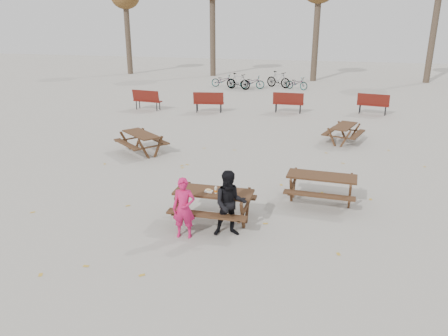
% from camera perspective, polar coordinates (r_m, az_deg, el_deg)
% --- Properties ---
extents(ground, '(80.00, 80.00, 0.00)m').
position_cam_1_polar(ground, '(10.37, -1.34, -7.00)').
color(ground, gray).
rests_on(ground, ground).
extents(main_picnic_table, '(1.80, 1.45, 0.78)m').
position_cam_1_polar(main_picnic_table, '(10.13, -1.37, -4.03)').
color(main_picnic_table, '#342212').
rests_on(main_picnic_table, ground).
extents(food_tray, '(0.18, 0.11, 0.03)m').
position_cam_1_polar(food_tray, '(10.00, -2.02, -3.07)').
color(food_tray, white).
rests_on(food_tray, main_picnic_table).
extents(bread_roll, '(0.14, 0.06, 0.05)m').
position_cam_1_polar(bread_roll, '(9.98, -2.02, -2.84)').
color(bread_roll, tan).
rests_on(bread_roll, food_tray).
extents(soda_bottle, '(0.07, 0.07, 0.17)m').
position_cam_1_polar(soda_bottle, '(9.91, -1.08, -2.94)').
color(soda_bottle, silver).
rests_on(soda_bottle, main_picnic_table).
extents(child, '(0.54, 0.40, 1.36)m').
position_cam_1_polar(child, '(9.46, -5.27, -5.24)').
color(child, '#C31854').
rests_on(child, ground).
extents(adult, '(0.86, 0.76, 1.49)m').
position_cam_1_polar(adult, '(9.47, 0.78, -4.69)').
color(adult, black).
rests_on(adult, ground).
extents(picnic_table_east, '(1.81, 1.49, 0.75)m').
position_cam_1_polar(picnic_table_east, '(11.51, 12.54, -2.70)').
color(picnic_table_east, '#342212').
rests_on(picnic_table_east, ground).
extents(picnic_table_north, '(2.14, 2.09, 0.72)m').
position_cam_1_polar(picnic_table_north, '(15.60, -10.72, 3.20)').
color(picnic_table_north, '#342212').
rests_on(picnic_table_north, ground).
extents(picnic_table_far, '(1.65, 1.85, 0.67)m').
position_cam_1_polar(picnic_table_far, '(17.26, 15.34, 4.31)').
color(picnic_table_far, '#342212').
rests_on(picnic_table_far, ground).
extents(park_bench_row, '(12.77, 2.35, 1.03)m').
position_cam_1_polar(park_bench_row, '(22.09, 3.83, 8.61)').
color(park_bench_row, maroon).
rests_on(park_bench_row, ground).
extents(bicycle_row, '(6.58, 2.48, 1.07)m').
position_cam_1_polar(bicycle_row, '(29.61, 4.37, 11.24)').
color(bicycle_row, black).
rests_on(bicycle_row, ground).
extents(fallen_leaves, '(11.00, 11.00, 0.01)m').
position_cam_1_polar(fallen_leaves, '(12.51, 3.89, -2.29)').
color(fallen_leaves, '#B9902C').
rests_on(fallen_leaves, ground).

